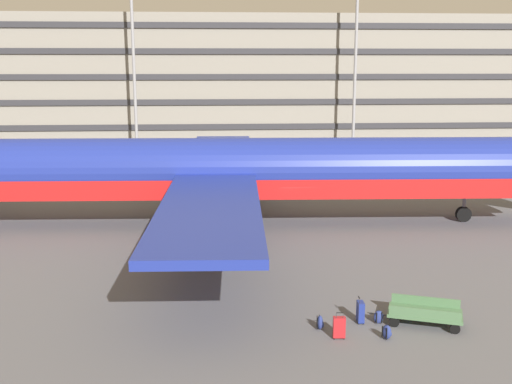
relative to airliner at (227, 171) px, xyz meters
name	(u,v)px	position (x,y,z in m)	size (l,w,h in m)	color
ground_plane	(299,225)	(4.23, -0.66, -3.13)	(600.00, 600.00, 0.00)	#5B5B60
terminal_structure	(250,76)	(4.23, 50.40, 4.56)	(156.08, 17.16, 15.38)	gray
airliner	(227,171)	(0.00, 0.00, 0.00)	(41.87, 33.95, 10.34)	navy
light_mast_left	(132,27)	(-9.94, 37.78, 10.22)	(1.80, 0.50, 23.28)	gray
light_mast_center_left	(357,28)	(15.91, 37.78, 10.18)	(1.80, 0.50, 23.20)	gray
suitcase_purple	(339,327)	(3.54, -15.90, -2.72)	(0.43, 0.25, 0.98)	#B21E23
suitcase_teal	(360,312)	(4.58, -14.63, -2.71)	(0.24, 0.45, 0.98)	navy
backpack_laid_flat	(320,323)	(3.02, -15.11, -2.89)	(0.28, 0.38, 0.56)	navy
backpack_navy	(379,317)	(5.22, -14.74, -2.90)	(0.35, 0.22, 0.54)	navy
backpack_large	(387,332)	(5.17, -16.05, -2.89)	(0.41, 0.43, 0.56)	navy
baggage_cart	(425,313)	(6.86, -14.92, -2.71)	(3.33, 2.11, 0.82)	#4C724C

